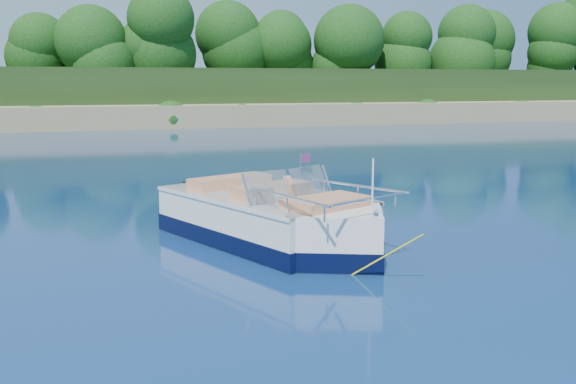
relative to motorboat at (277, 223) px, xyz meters
name	(u,v)px	position (x,y,z in m)	size (l,w,h in m)	color
ground	(323,307)	(-0.36, -3.54, -0.41)	(160.00, 160.00, 0.00)	#0A184B
shoreline	(119,101)	(-0.36, 60.24, 0.57)	(170.00, 59.00, 6.00)	#968357
treeline	(130,47)	(-0.32, 37.48, 5.14)	(150.00, 7.12, 8.19)	#321F10
motorboat	(277,223)	(0.00, 0.00, 0.00)	(3.79, 5.89, 2.10)	white
tow_tube	(287,209)	(1.03, 2.71, -0.32)	(1.69, 1.69, 0.34)	#FFC500
boy	(287,213)	(1.05, 2.77, -0.41)	(0.51, 0.33, 1.40)	tan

